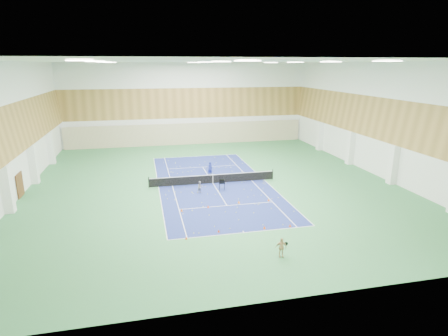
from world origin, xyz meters
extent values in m
plane|color=#337743|center=(0.00, 0.00, 0.00)|extent=(40.00, 40.00, 0.00)
cube|color=navy|center=(0.00, 0.00, 0.01)|extent=(10.97, 23.77, 0.01)
cube|color=#C6B793|center=(0.00, 19.75, 1.60)|extent=(35.40, 0.16, 3.20)
cube|color=#593319|center=(-17.92, 0.00, 1.10)|extent=(0.08, 1.80, 2.20)
imported|color=navy|center=(0.21, 2.81, 0.78)|extent=(0.66, 0.54, 1.55)
imported|color=gray|center=(-1.73, -2.64, 0.58)|extent=(0.70, 0.64, 1.16)
imported|color=tan|center=(1.35, -15.73, 0.64)|extent=(0.78, 0.39, 1.28)
cone|color=#FF650D|center=(-3.94, -6.84, 0.12)|extent=(0.22, 0.22, 0.24)
cone|color=#F3420C|center=(-1.66, -6.51, 0.11)|extent=(0.21, 0.21, 0.23)
cone|color=orange|center=(1.15, -6.05, 0.13)|extent=(0.23, 0.23, 0.25)
cone|color=#FA5E0D|center=(3.87, -6.10, 0.12)|extent=(0.21, 0.21, 0.23)
cone|color=#D9510B|center=(-4.19, -11.99, 0.10)|extent=(0.19, 0.19, 0.20)
cone|color=red|center=(-1.76, -11.39, 0.10)|extent=(0.18, 0.18, 0.20)
cone|color=#FF5E0D|center=(1.65, -11.57, 0.12)|extent=(0.22, 0.22, 0.24)
cone|color=#DA400B|center=(3.64, -11.63, 0.11)|extent=(0.21, 0.21, 0.23)
camera|label=1|loc=(-6.76, -35.68, 11.71)|focal=30.00mm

